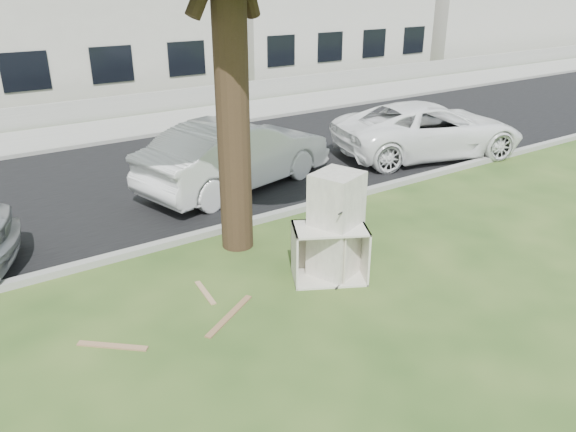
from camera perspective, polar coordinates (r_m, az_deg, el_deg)
ground at (r=8.70m, az=3.10°, el=-6.63°), size 120.00×120.00×0.00m
road at (r=13.54m, az=-12.41°, el=3.99°), size 120.00×7.00×0.01m
kerb_near at (r=10.53m, az=-4.95°, el=-1.15°), size 120.00×0.18×0.12m
kerb_far at (r=16.77m, az=-17.12°, el=7.16°), size 120.00×0.18×0.12m
sidewalk at (r=18.12m, az=-18.57°, el=8.13°), size 120.00×2.80×0.01m
low_wall at (r=19.55m, az=-20.08°, el=10.01°), size 120.00×0.15×0.70m
fridge at (r=8.58m, az=4.88°, el=-0.90°), size 0.86×0.83×1.66m
cabinet at (r=8.60m, az=4.23°, el=-3.76°), size 1.30×1.12×0.86m
plank_a at (r=7.89m, az=-5.97°, el=-10.03°), size 1.01×0.66×0.02m
plank_b at (r=7.61m, az=-17.41°, el=-12.48°), size 0.75×0.68×0.02m
plank_c at (r=8.46m, az=-8.41°, el=-7.70°), size 0.17×0.73×0.02m
car_center at (r=12.37m, az=-5.23°, el=6.27°), size 4.81×2.64×1.50m
car_right at (r=15.13m, az=14.15°, el=8.52°), size 5.37×3.51×1.37m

